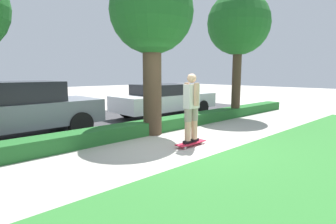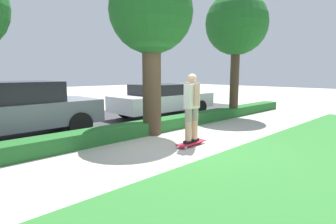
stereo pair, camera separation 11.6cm
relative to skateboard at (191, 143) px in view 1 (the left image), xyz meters
The scene contains 10 objects.
ground_plane 0.20m from the skateboard, 108.15° to the left, with size 60.00×60.00×0.00m, color #ADA89E.
grass_lawn_strip 2.83m from the skateboard, 91.16° to the right, with size 16.13×4.00×0.01m.
street_asphalt 4.38m from the skateboard, 90.75° to the left, with size 16.13×5.00×0.01m.
hedge_row 1.78m from the skateboard, 91.84° to the left, with size 16.13×0.60×0.36m.
skateboard is the anchor object (origin of this frame).
skater_person 0.89m from the skateboard, 141.34° to the left, with size 0.49×0.42×1.64m.
tree_mid 3.58m from the skateboard, 85.51° to the left, with size 2.27×2.27×4.53m.
tree_far 5.96m from the skateboard, 20.55° to the left, with size 2.39×2.39×4.83m.
parked_car_front 4.58m from the skateboard, 126.82° to the left, with size 3.89×1.93×1.52m.
parked_car_middle 4.52m from the skateboard, 55.79° to the left, with size 4.36×1.79×1.30m.
Camera 1 is at (-4.51, -4.28, 1.72)m, focal length 28.00 mm.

